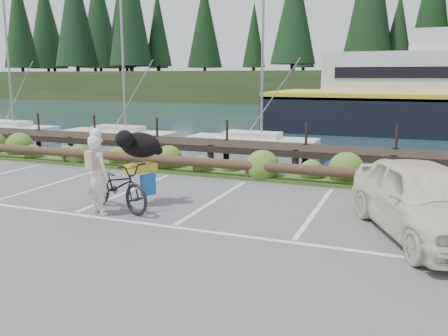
# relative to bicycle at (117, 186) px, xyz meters

# --- Properties ---
(ground) EXTENTS (72.00, 72.00, 0.00)m
(ground) POSITION_rel_bicycle_xyz_m (1.83, -0.34, -0.59)
(ground) COLOR #525254
(harbor_backdrop) EXTENTS (170.00, 160.00, 30.00)m
(harbor_backdrop) POSITION_rel_bicycle_xyz_m (2.22, 78.17, -0.59)
(harbor_backdrop) COLOR #19323D
(harbor_backdrop) RESTS_ON ground
(vegetation_strip) EXTENTS (34.00, 1.60, 0.10)m
(vegetation_strip) POSITION_rel_bicycle_xyz_m (1.83, 4.96, -0.54)
(vegetation_strip) COLOR #3D5B21
(vegetation_strip) RESTS_ON ground
(log_rail) EXTENTS (32.00, 0.30, 0.60)m
(log_rail) POSITION_rel_bicycle_xyz_m (1.83, 4.26, -0.59)
(log_rail) COLOR #443021
(log_rail) RESTS_ON ground
(bicycle) EXTENTS (2.36, 1.51, 1.17)m
(bicycle) POSITION_rel_bicycle_xyz_m (0.00, 0.00, 0.00)
(bicycle) COLOR black
(bicycle) RESTS_ON ground
(cyclist) EXTENTS (0.79, 0.65, 1.85)m
(cyclist) POSITION_rel_bicycle_xyz_m (-0.18, -0.49, 0.34)
(cyclist) COLOR silver
(cyclist) RESTS_ON ground
(dog) EXTENTS (0.87, 1.19, 0.62)m
(dog) POSITION_rel_bicycle_xyz_m (0.25, 0.67, 0.90)
(dog) COLOR black
(dog) RESTS_ON bicycle
(parked_car) EXTENTS (3.43, 4.80, 1.52)m
(parked_car) POSITION_rel_bicycle_xyz_m (6.74, 0.59, 0.17)
(parked_car) COLOR silver
(parked_car) RESTS_ON ground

